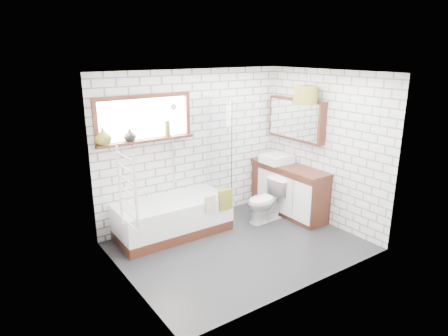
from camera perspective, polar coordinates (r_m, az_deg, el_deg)
floor at (r=6.02m, az=2.31°, el=-11.12°), size 3.40×2.60×0.01m
ceiling at (r=5.33m, az=2.63°, el=13.50°), size 3.40×2.60×0.01m
wall_back at (r=6.60m, az=-4.39°, el=3.04°), size 3.40×0.01×2.50m
wall_front at (r=4.62m, az=12.27°, el=-3.28°), size 3.40×0.01×2.50m
wall_left at (r=4.76m, az=-14.17°, el=-2.83°), size 0.01×2.60×2.50m
wall_right at (r=6.68m, az=14.23°, el=2.75°), size 0.01×2.60×2.50m
window at (r=6.07m, az=-11.27°, el=6.88°), size 1.52×0.16×0.68m
towel_radiator at (r=4.79m, az=-13.63°, el=-3.30°), size 0.06×0.52×1.00m
mirror_cabinet at (r=6.94m, az=10.27°, el=6.87°), size 0.16×1.20×0.70m
shower_riser at (r=6.35m, az=-7.32°, el=3.34°), size 0.02×0.02×1.30m
bathtub at (r=6.30m, az=-7.27°, el=-7.02°), size 1.75×0.77×0.57m
shower_screen at (r=6.38m, az=-0.78°, el=3.23°), size 0.02×0.72×1.50m
towel_green at (r=6.23m, az=0.16°, el=-4.53°), size 0.24×0.07×0.33m
towel_beige at (r=6.08m, az=-2.00°, el=-5.06°), size 0.18×0.05×0.24m
vanity at (r=7.08m, az=9.23°, el=-3.04°), size 0.49×1.52×0.87m
basin at (r=7.08m, az=7.53°, el=1.33°), size 0.48×0.42×0.14m
tap at (r=7.17m, az=8.50°, el=1.91°), size 0.03×0.03×0.14m
toilet at (r=6.74m, az=6.00°, el=-4.66°), size 0.45×0.73×0.72m
vase_olive at (r=5.86m, az=-16.87°, el=4.16°), size 0.31×0.31×0.24m
vase_dark at (r=5.99m, az=-13.29°, el=4.43°), size 0.21×0.21×0.19m
bottle at (r=6.23m, az=-8.07°, el=5.43°), size 0.10×0.10×0.25m
pendant at (r=6.52m, az=11.56°, el=10.19°), size 0.38×0.38×0.28m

